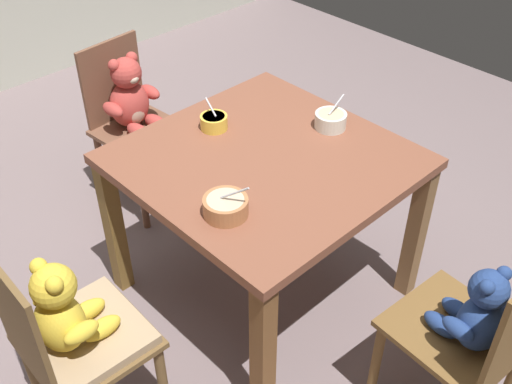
% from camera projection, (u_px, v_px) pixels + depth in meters
% --- Properties ---
extents(ground_plane, '(5.20, 5.20, 0.04)m').
position_uv_depth(ground_plane, '(264.00, 289.00, 2.78)').
color(ground_plane, slate).
extents(dining_table, '(0.98, 0.99, 0.71)m').
position_uv_depth(dining_table, '(265.00, 178.00, 2.39)').
color(dining_table, brown).
rests_on(dining_table, ground_plane).
extents(teddy_chair_far_center, '(0.40, 0.40, 0.84)m').
position_uv_depth(teddy_chair_far_center, '(132.00, 108.00, 2.96)').
color(teddy_chair_far_center, brown).
rests_on(teddy_chair_far_center, ground_plane).
extents(teddy_chair_near_front, '(0.41, 0.43, 0.85)m').
position_uv_depth(teddy_chair_near_front, '(475.00, 326.00, 1.95)').
color(teddy_chair_near_front, brown).
rests_on(teddy_chair_near_front, ground_plane).
extents(teddy_chair_near_left, '(0.39, 0.39, 0.88)m').
position_uv_depth(teddy_chair_near_left, '(70.00, 329.00, 1.92)').
color(teddy_chair_near_left, brown).
rests_on(teddy_chair_near_left, ground_plane).
extents(porridge_bowl_yellow_far_center, '(0.11, 0.12, 0.11)m').
position_uv_depth(porridge_bowl_yellow_far_center, '(214.00, 122.00, 2.47)').
color(porridge_bowl_yellow_far_center, yellow).
rests_on(porridge_bowl_yellow_far_center, dining_table).
extents(porridge_bowl_white_near_right, '(0.14, 0.13, 0.13)m').
position_uv_depth(porridge_bowl_white_near_right, '(331.00, 120.00, 2.47)').
color(porridge_bowl_white_near_right, silver).
rests_on(porridge_bowl_white_near_right, dining_table).
extents(porridge_bowl_terracotta_near_left, '(0.15, 0.16, 0.14)m').
position_uv_depth(porridge_bowl_terracotta_near_left, '(226.00, 206.00, 2.04)').
color(porridge_bowl_terracotta_near_left, '#B57448').
rests_on(porridge_bowl_terracotta_near_left, dining_table).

